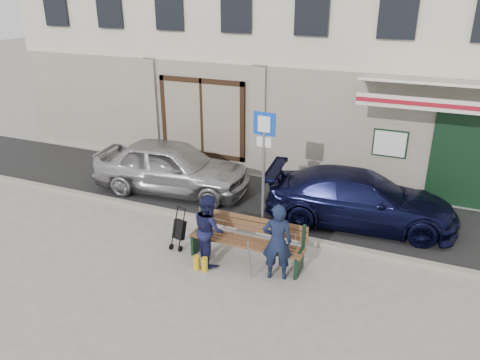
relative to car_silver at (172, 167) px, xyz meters
The scene contains 10 objects.
ground 4.23m from the car_silver, 42.18° to the right, with size 80.00×80.00×0.00m, color #9E9991.
asphalt_lane 3.18m from the car_silver, ahead, with size 60.00×3.20×0.01m, color #282828.
curb 3.41m from the car_silver, 22.77° to the right, with size 60.00×0.18×0.12m, color #9E9384.
car_silver is the anchor object (origin of this frame).
car_navy 5.04m from the car_silver, ahead, with size 1.78×4.39×1.27m, color black.
parking_sign 3.36m from the car_silver, 18.05° to the right, with size 0.51×0.09×2.76m.
bench 4.05m from the car_silver, 38.10° to the right, with size 2.40×1.17×0.98m.
man 4.86m from the car_silver, 35.11° to the right, with size 0.57×0.37×1.56m, color #131B34.
woman 3.75m from the car_silver, 47.78° to the right, with size 0.72×0.56×1.48m, color #15173B.
stroller 3.05m from the car_silver, 56.53° to the right, with size 0.30×0.40×0.90m.
Camera 1 is at (3.26, -7.35, 5.24)m, focal length 35.00 mm.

